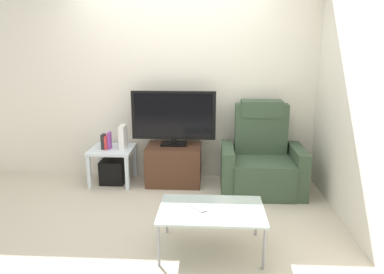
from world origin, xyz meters
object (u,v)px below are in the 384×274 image
Objects in this scene: book_leftmost at (104,141)px; game_console at (123,137)px; side_table at (112,154)px; book_middle at (107,142)px; television at (174,117)px; book_rightmost at (109,140)px; tv_stand at (174,164)px; subwoofer_box at (113,171)px; cell_phone at (199,208)px; recliner_armchair at (262,161)px; coffee_table at (211,212)px.

game_console is (0.24, 0.03, 0.06)m from book_leftmost.
side_table is 0.17m from book_middle.
side_table is 3.21× the size of book_middle.
book_rightmost is at bearing -175.71° from television.
tv_stand reaches higher than subwoofer_box.
book_rightmost is 1.95m from cell_phone.
book_rightmost reaches higher than book_middle.
recliner_armchair is 6.43× the size of book_middle.
game_console is at bearing 3.95° from subwoofer_box.
game_console is 0.33× the size of coffee_table.
television is at bearing 4.29° from book_rightmost.
television is 7.02× the size of cell_phone.
book_leftmost is (-1.98, 0.12, 0.18)m from recliner_armchair.
book_leftmost is at bearing -177.31° from tv_stand.
cell_phone is at bearing -120.10° from recliner_armchair.
side_table is at bearing 11.31° from book_leftmost.
recliner_armchair reaches higher than cell_phone.
television is 3.53× the size of game_console.
side_table is at bearing 89.66° from cell_phone.
tv_stand reaches higher than cell_phone.
subwoofer_box is 1.81× the size of book_middle.
subwoofer_box is 2.03× the size of cell_phone.
recliner_armchair is 1.58m from cell_phone.
television is 0.91m from book_middle.
book_leftmost is at bearing -168.69° from subwoofer_box.
book_leftmost is (-0.89, -0.04, 0.30)m from tv_stand.
tv_stand is 0.64× the size of recliner_armchair.
book_leftmost is at bearing -168.69° from side_table.
book_rightmost is 2.01m from coffee_table.
side_table is (-1.88, 0.14, 0.02)m from recliner_armchair.
cell_phone is at bearing -51.93° from book_rightmost.
coffee_table is (1.38, -1.52, -0.20)m from book_leftmost.
tv_stand is 0.74m from game_console.
recliner_armchair is 1.76m from game_console.
book_rightmost is at bearing 0.00° from book_middle.
television is at bearing 2.75° from game_console.
recliner_armchair reaches higher than book_leftmost.
recliner_armchair is at bearing -4.85° from game_console.
tv_stand is 0.80m from subwoofer_box.
cell_phone is (0.38, -1.57, 0.14)m from tv_stand.
game_console reaches higher than book_middle.
recliner_armchair is 7.20× the size of cell_phone.
coffee_table is at bearing -48.72° from book_middle.
television is at bearing 3.92° from book_leftmost.
side_table reaches higher than subwoofer_box.
television is 1.17× the size of coffee_table.
book_leftmost is 2.00m from cell_phone.
tv_stand is 3.66× the size of book_leftmost.
recliner_armchair is 1.89m from side_table.
recliner_armchair is 1.53m from coffee_table.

